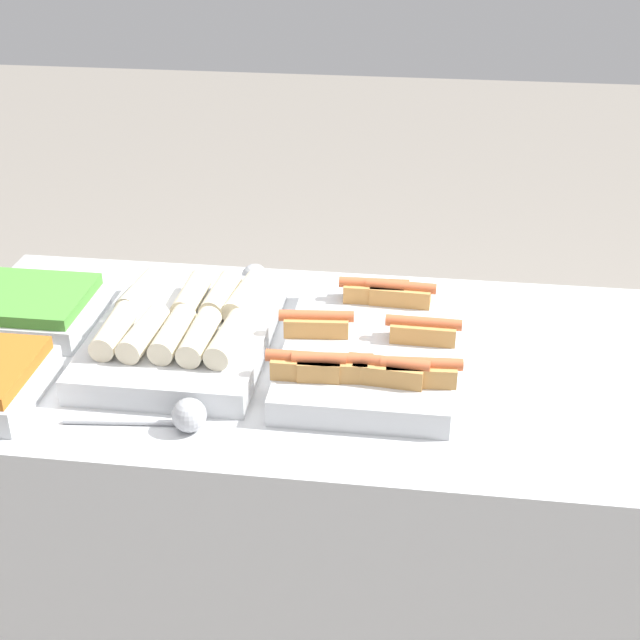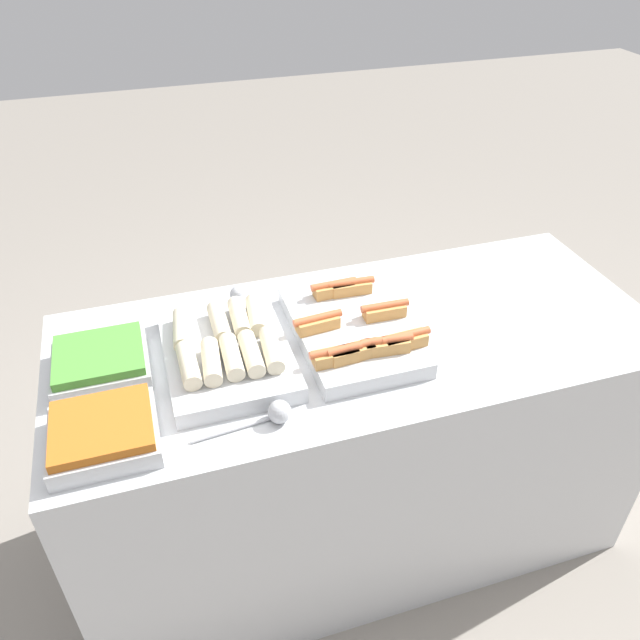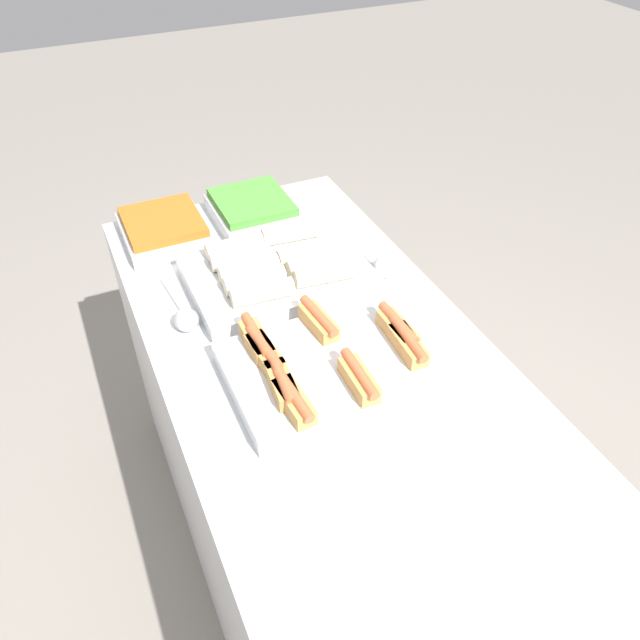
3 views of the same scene
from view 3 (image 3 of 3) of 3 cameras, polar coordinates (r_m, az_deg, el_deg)
ground_plane at (r=2.13m, az=1.49°, el=-22.71°), size 12.00×12.00×0.00m
counter at (r=1.74m, az=1.75°, el=-15.95°), size 1.77×0.75×0.90m
tray_hotdogs at (r=1.37m, az=1.33°, el=-3.83°), size 0.34×0.48×0.10m
tray_wraps at (r=1.63m, az=-3.95°, el=4.39°), size 0.33×0.46×0.10m
tray_side_front at (r=1.86m, az=-14.07°, el=8.02°), size 0.25×0.23×0.07m
tray_side_back at (r=1.91m, az=-6.19°, el=10.00°), size 0.25×0.23×0.07m
serving_spoon_near at (r=1.53m, az=-12.20°, el=0.17°), size 0.25×0.06×0.06m
serving_spoon_far at (r=1.68m, az=5.59°, el=4.93°), size 0.26×0.06×0.06m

